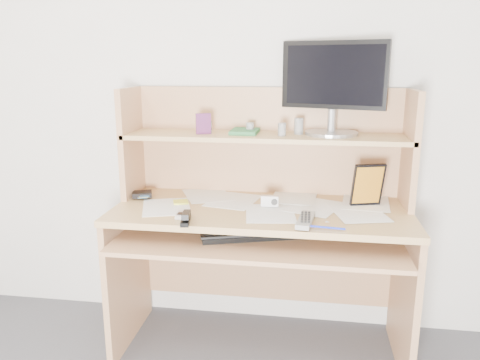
# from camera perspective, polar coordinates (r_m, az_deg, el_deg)

# --- Properties ---
(back_wall) EXTENTS (3.60, 0.04, 2.50)m
(back_wall) POSITION_cam_1_polar(r_m,az_deg,el_deg) (2.45, 3.51, 10.09)
(back_wall) COLOR silver
(back_wall) RESTS_ON floor
(desk) EXTENTS (1.40, 0.70, 1.30)m
(desk) POSITION_cam_1_polar(r_m,az_deg,el_deg) (2.32, 2.78, -4.15)
(desk) COLOR tan
(desk) RESTS_ON floor
(paper_clutter) EXTENTS (1.32, 0.54, 0.01)m
(paper_clutter) POSITION_cam_1_polar(r_m,az_deg,el_deg) (2.22, 2.59, -3.35)
(paper_clutter) COLOR white
(paper_clutter) RESTS_ON desk
(keyboard) EXTENTS (0.50, 0.30, 0.03)m
(keyboard) POSITION_cam_1_polar(r_m,az_deg,el_deg) (2.15, 1.52, -6.38)
(keyboard) COLOR black
(keyboard) RESTS_ON desk
(tv_remote) EXTENTS (0.08, 0.21, 0.02)m
(tv_remote) POSITION_cam_1_polar(r_m,az_deg,el_deg) (2.02, 7.99, -4.87)
(tv_remote) COLOR gray
(tv_remote) RESTS_ON paper_clutter
(flip_phone) EXTENTS (0.04, 0.08, 0.02)m
(flip_phone) POSITION_cam_1_polar(r_m,az_deg,el_deg) (2.10, -7.19, -4.16)
(flip_phone) COLOR silver
(flip_phone) RESTS_ON paper_clutter
(stapler) EXTENTS (0.06, 0.14, 0.04)m
(stapler) POSITION_cam_1_polar(r_m,az_deg,el_deg) (2.02, -6.65, -4.51)
(stapler) COLOR black
(stapler) RESTS_ON paper_clutter
(wallet) EXTENTS (0.12, 0.11, 0.02)m
(wallet) POSITION_cam_1_polar(r_m,az_deg,el_deg) (2.44, -11.84, -1.70)
(wallet) COLOR black
(wallet) RESTS_ON paper_clutter
(sticky_note_pad) EXTENTS (0.09, 0.09, 0.01)m
(sticky_note_pad) POSITION_cam_1_polar(r_m,az_deg,el_deg) (2.32, -7.24, -2.69)
(sticky_note_pad) COLOR #FFF543
(sticky_note_pad) RESTS_ON desk
(digital_camera) EXTENTS (0.08, 0.04, 0.05)m
(digital_camera) POSITION_cam_1_polar(r_m,az_deg,el_deg) (2.23, 3.64, -2.55)
(digital_camera) COLOR #B8B8BA
(digital_camera) RESTS_ON paper_clutter
(game_case) EXTENTS (0.15, 0.06, 0.21)m
(game_case) POSITION_cam_1_polar(r_m,az_deg,el_deg) (2.28, 15.32, -0.57)
(game_case) COLOR black
(game_case) RESTS_ON paper_clutter
(blue_pen) EXTENTS (0.16, 0.03, 0.01)m
(blue_pen) POSITION_cam_1_polar(r_m,az_deg,el_deg) (1.97, 10.44, -5.71)
(blue_pen) COLOR #1B2ECD
(blue_pen) RESTS_ON paper_clutter
(card_box) EXTENTS (0.08, 0.05, 0.10)m
(card_box) POSITION_cam_1_polar(r_m,az_deg,el_deg) (2.30, -4.49, 6.85)
(card_box) COLOR maroon
(card_box) RESTS_ON desk
(shelf_book) EXTENTS (0.13, 0.18, 0.02)m
(shelf_book) POSITION_cam_1_polar(r_m,az_deg,el_deg) (2.33, 0.59, 5.95)
(shelf_book) COLOR #378A5B
(shelf_book) RESTS_ON desk
(chip_stack_a) EXTENTS (0.05, 0.05, 0.06)m
(chip_stack_a) POSITION_cam_1_polar(r_m,az_deg,el_deg) (2.32, -4.00, 6.44)
(chip_stack_a) COLOR black
(chip_stack_a) RESTS_ON desk
(chip_stack_b) EXTENTS (0.04, 0.04, 0.06)m
(chip_stack_b) POSITION_cam_1_polar(r_m,az_deg,el_deg) (2.24, 5.14, 6.16)
(chip_stack_b) COLOR silver
(chip_stack_b) RESTS_ON desk
(chip_stack_c) EXTENTS (0.04, 0.04, 0.05)m
(chip_stack_c) POSITION_cam_1_polar(r_m,az_deg,el_deg) (2.34, 1.24, 6.40)
(chip_stack_c) COLOR black
(chip_stack_c) RESTS_ON desk
(chip_stack_d) EXTENTS (0.05, 0.05, 0.08)m
(chip_stack_d) POSITION_cam_1_polar(r_m,az_deg,el_deg) (2.30, 7.17, 6.52)
(chip_stack_d) COLOR white
(chip_stack_d) RESTS_ON desk
(monitor) EXTENTS (0.50, 0.26, 0.44)m
(monitor) POSITION_cam_1_polar(r_m,az_deg,el_deg) (2.32, 11.31, 11.28)
(monitor) COLOR #A4A4A9
(monitor) RESTS_ON desk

